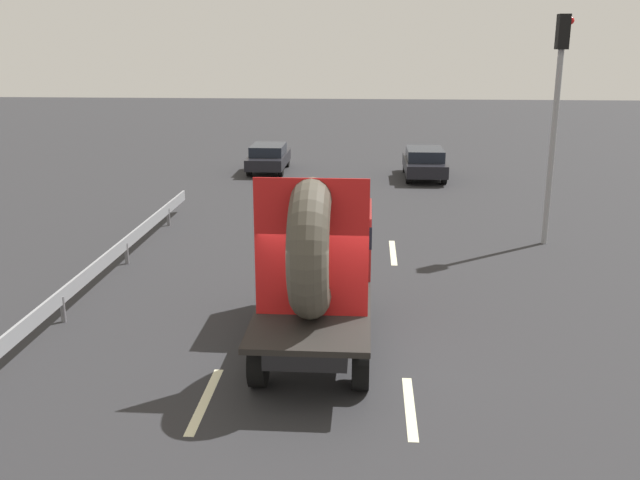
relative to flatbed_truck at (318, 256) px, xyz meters
name	(u,v)px	position (x,y,z in m)	size (l,w,h in m)	color
ground_plane	(333,366)	(0.36, -1.22, -1.66)	(120.00, 120.00, 0.00)	#28282B
flatbed_truck	(318,256)	(0.00, 0.00, 0.00)	(2.02, 5.05, 3.44)	black
distant_sedan	(424,162)	(3.28, 16.87, -0.99)	(1.65, 3.86, 1.26)	black
traffic_light	(557,100)	(5.98, 7.10, 2.38)	(0.42, 0.36, 6.25)	gray
guardrail	(97,268)	(-5.28, 2.44, -1.13)	(0.10, 15.75, 0.71)	gray
lane_dash_left_near	(205,400)	(-1.64, -2.58, -1.66)	(2.18, 0.16, 0.01)	beige
lane_dash_left_far	(273,253)	(-1.64, 5.58, -1.66)	(2.01, 0.16, 0.01)	beige
lane_dash_right_near	(410,407)	(1.64, -2.59, -1.66)	(2.01, 0.16, 0.01)	beige
lane_dash_right_far	(393,252)	(1.64, 5.88, -1.66)	(2.33, 0.16, 0.01)	beige
oncoming_car	(269,157)	(-3.47, 18.00, -1.02)	(1.57, 3.66, 1.19)	black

